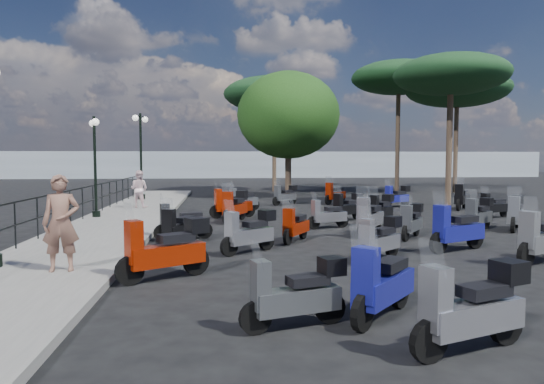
{
  "coord_description": "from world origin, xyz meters",
  "views": [
    {
      "loc": [
        -3.04,
        -13.67,
        2.25
      ],
      "look_at": [
        -1.48,
        1.21,
        1.2
      ],
      "focal_mm": 32.0,
      "sensor_mm": 36.0,
      "label": 1
    }
  ],
  "objects": [
    {
      "name": "ground",
      "position": [
        0.0,
        0.0,
        0.0
      ],
      "size": [
        120.0,
        120.0,
        0.0
      ],
      "primitive_type": "plane",
      "color": "black",
      "rests_on": "ground"
    },
    {
      "name": "sidewalk",
      "position": [
        -6.5,
        3.0,
        0.07
      ],
      "size": [
        3.0,
        30.0,
        0.15
      ],
      "primitive_type": "cube",
      "color": "slate",
      "rests_on": "ground"
    },
    {
      "name": "railing",
      "position": [
        -7.8,
        2.8,
        0.9
      ],
      "size": [
        0.04,
        26.04,
        1.1
      ],
      "color": "black",
      "rests_on": "sidewalk"
    },
    {
      "name": "lamp_post_1",
      "position": [
        -7.51,
        4.13,
        2.19
      ],
      "size": [
        0.54,
        1.0,
        3.57
      ],
      "rotation": [
        0.0,
        0.0,
        0.36
      ],
      "color": "black",
      "rests_on": "sidewalk"
    },
    {
      "name": "lamp_post_2",
      "position": [
        -7.1,
        11.54,
        2.64
      ],
      "size": [
        0.63,
        1.23,
        4.36
      ],
      "rotation": [
        0.0,
        0.0,
        -0.34
      ],
      "color": "black",
      "rests_on": "sidewalk"
    },
    {
      "name": "woman",
      "position": [
        -6.0,
        -4.41,
        1.05
      ],
      "size": [
        0.71,
        0.52,
        1.8
      ],
      "primitive_type": "imported",
      "rotation": [
        0.0,
        0.0,
        0.14
      ],
      "color": "brown",
      "rests_on": "sidewalk"
    },
    {
      "name": "pedestrian_far",
      "position": [
        -6.51,
        7.23,
        0.94
      ],
      "size": [
        0.93,
        0.82,
        1.58
      ],
      "primitive_type": "imported",
      "rotation": [
        0.0,
        0.0,
        2.8
      ],
      "color": "silver",
      "rests_on": "sidewalk"
    },
    {
      "name": "scooter_0",
      "position": [
        -2.08,
        -7.49,
        0.46
      ],
      "size": [
        1.48,
        0.67,
        1.21
      ],
      "rotation": [
        0.0,
        0.0,
        1.86
      ],
      "color": "black",
      "rests_on": "ground"
    },
    {
      "name": "scooter_1",
      "position": [
        -4.08,
        -4.68,
        0.55
      ],
      "size": [
        1.65,
        1.12,
        1.46
      ],
      "rotation": [
        0.0,
        0.0,
        2.11
      ],
      "color": "black",
      "rests_on": "ground"
    },
    {
      "name": "scooter_2",
      "position": [
        -4.12,
        -1.3,
        0.44
      ],
      "size": [
        0.89,
        1.47,
        1.28
      ],
      "rotation": [
        0.0,
        0.0,
        2.66
      ],
      "color": "black",
      "rests_on": "ground"
    },
    {
      "name": "scooter_3",
      "position": [
        -4.12,
        -0.31,
        0.45
      ],
      "size": [
        1.59,
        0.72,
        1.3
      ],
      "rotation": [
        0.0,
        0.0,
        1.87
      ],
      "color": "black",
      "rests_on": "ground"
    },
    {
      "name": "scooter_4",
      "position": [
        -2.58,
        3.38,
        0.53
      ],
      "size": [
        0.99,
        1.65,
        1.41
      ],
      "rotation": [
        0.0,
        0.0,
        2.69
      ],
      "color": "black",
      "rests_on": "ground"
    },
    {
      "name": "scooter_5",
      "position": [
        -2.16,
        6.91,
        0.44
      ],
      "size": [
        1.46,
        0.89,
        1.27
      ],
      "rotation": [
        0.0,
        0.0,
        2.06
      ],
      "color": "black",
      "rests_on": "ground"
    },
    {
      "name": "scooter_6",
      "position": [
        -0.84,
        -7.26,
        0.48
      ],
      "size": [
        1.26,
        1.36,
        1.39
      ],
      "rotation": [
        0.0,
        0.0,
        2.4
      ],
      "color": "black",
      "rests_on": "ground"
    },
    {
      "name": "scooter_7",
      "position": [
        -2.4,
        -2.32,
        0.49
      ],
      "size": [
        1.38,
        1.14,
        1.3
      ],
      "rotation": [
        0.0,
        0.0,
        2.23
      ],
      "color": "black",
      "rests_on": "ground"
    },
    {
      "name": "scooter_8",
      "position": [
        -1.08,
        -0.93,
        0.42
      ],
      "size": [
        0.89,
        1.34,
        1.2
      ],
      "rotation": [
        0.0,
        0.0,
        2.6
      ],
      "color": "black",
      "rests_on": "ground"
    },
    {
      "name": "scooter_9",
      "position": [
        0.32,
        1.44,
        0.41
      ],
      "size": [
        1.45,
        0.68,
        1.19
      ],
      "rotation": [
        0.0,
        0.0,
        1.9
      ],
      "color": "black",
      "rests_on": "ground"
    },
    {
      "name": "scooter_10",
      "position": [
        -2.68,
        4.51,
        0.49
      ],
      "size": [
        1.75,
        0.72,
        1.41
      ],
      "rotation": [
        0.0,
        0.0,
        1.82
      ],
      "color": "black",
      "rests_on": "ground"
    },
    {
      "name": "scooter_11",
      "position": [
        -0.02,
        9.27,
        0.46
      ],
      "size": [
        1.31,
        1.05,
        1.22
      ],
      "rotation": [
        0.0,
        0.0,
        2.22
      ],
      "color": "black",
      "rests_on": "ground"
    },
    {
      "name": "scooter_12",
      "position": [
        -0.19,
        -8.49,
        0.51
      ],
      "size": [
        1.64,
        0.81,
        1.36
      ],
      "rotation": [
        0.0,
        0.0,
        1.91
      ],
      "color": "black",
      "rests_on": "ground"
    },
    {
      "name": "scooter_13",
      "position": [
        0.39,
        -3.49,
        0.47
      ],
      "size": [
        1.29,
        1.11,
        1.24
      ],
      "rotation": [
        0.0,
        0.0,
        2.26
      ],
      "color": "black",
      "rests_on": "ground"
    },
    {
      "name": "scooter_14",
      "position": [
        2.24,
        -0.71,
        0.47
      ],
      "size": [
        1.07,
        1.32,
        1.24
      ],
      "rotation": [
        0.0,
        0.0,
        2.49
      ],
      "color": "black",
      "rests_on": "ground"
    },
    {
      "name": "scooter_15",
      "position": [
        1.25,
        -0.02,
        0.5
      ],
      "size": [
        1.18,
        1.54,
        1.45
      ],
      "rotation": [
        0.0,
        0.0,
        2.51
      ],
      "color": "black",
      "rests_on": "ground"
    },
    {
      "name": "scooter_16",
      "position": [
        1.46,
        3.27,
        0.48
      ],
      "size": [
        1.37,
        1.09,
        1.28
      ],
      "rotation": [
        0.0,
        0.0,
        2.21
      ],
      "color": "black",
      "rests_on": "ground"
    },
    {
      "name": "scooter_17",
      "position": [
        2.49,
        9.57,
        0.47
      ],
      "size": [
        1.3,
        1.26,
        1.36
      ],
      "rotation": [
        0.0,
        0.0,
        2.34
      ],
      "color": "black",
      "rests_on": "ground"
    },
    {
      "name": "scooter_19",
      "position": [
        2.58,
        -2.64,
        0.51
      ],
      "size": [
        1.72,
        0.95,
        1.46
      ],
      "rotation": [
        0.0,
        0.0,
        1.99
      ],
      "color": "black",
      "rests_on": "ground"
    },
    {
      "name": "scooter_20",
      "position": [
        3.8,
        -4.1,
        0.55
      ],
      "size": [
        1.7,
        1.05,
        1.47
      ],
      "rotation": [
        0.0,
        0.0,
        2.05
      ],
      "color": "black",
      "rests_on": "ground"
    },
    {
      "name": "scooter_21",
      "position": [
        6.06,
        0.44,
        0.53
      ],
      "size": [
        1.21,
        1.49,
        1.4
      ],
      "rotation": [
        0.0,
        0.0,
        2.49
      ],
      "color": "black",
      "rests_on": "ground"
    },
    {
      "name": "scooter_22",
      "position": [
        2.32,
        2.16,
        0.5
      ],
      "size": [
        1.26,
        1.31,
        1.32
      ],
      "rotation": [
        0.0,
        0.0,
        2.38
      ],
      "color": "black",
      "rests_on": "ground"
    },
    {
      "name": "scooter_23",
      "position": [
        4.98,
        7.79,
        0.48
      ],
      "size": [
        1.48,
        0.91,
        1.28
      ],
      "rotation": [
        0.0,
        0.0,
        2.04
      ],
      "color": "black",
      "rests_on": "ground"
    },
    {
      "name": "scooter_27",
      "position": [
        4.86,
        0.45,
        0.5
      ],
      "size": [
        1.38,
        1.16,
        1.32
      ],
      "rotation": [
        0.0,
        0.0,
        2.25
      ],
      "color": "black",
      "rests_on": "ground"
    },
    {
      "name": "scooter_28",
      "position": [
        7.14,
        3.49,
        0.42
      ],
      "size": [
        1.47,
        0.68,
        1.21
      ],
      "rotation": [
        0.0,
        0.0,
        1.89
      ],
      "color": "black",
      "rests_on": "ground"
    },
    {
      "name": "scooter_29",
      "position": [
        7.39,
        6.42,
        0.5
      ],
      "size": [
        1.22,
        1.5,
        1.45
      ],
      "rotation": [
        0.0,
        0.0,
        2.47
      ],
      "color": "black",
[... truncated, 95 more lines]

